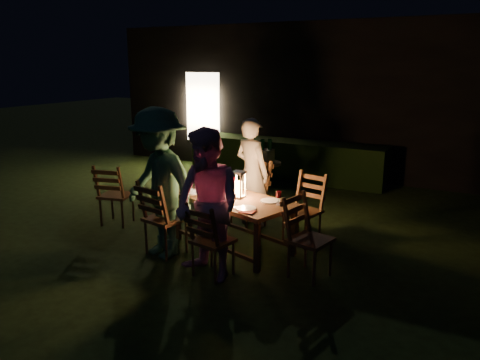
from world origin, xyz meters
The scene contains 29 objects.
garden_envelope centered at (-0.01, 6.15, 1.58)m, with size 40.00×40.00×3.20m.
dining_table centered at (0.39, -0.13, 0.61)m, with size 1.80×1.26×0.68m.
chair_near_left centered at (-0.27, -0.74, 0.31)m, with size 0.53×0.56×1.01m.
chair_near_right centered at (0.59, -1.00, 0.28)m, with size 0.48×0.51×0.92m.
chair_far_left centered at (0.19, 0.74, 0.31)m, with size 0.62×0.64×1.03m.
chair_far_right centered at (1.14, 0.44, 0.30)m, with size 0.54×0.56×0.98m.
chair_end centered at (1.56, -0.50, 0.29)m, with size 0.55×0.52×0.97m.
chair_spare centered at (-1.60, -0.16, 0.30)m, with size 0.53×0.55×0.98m.
person_house_side centered at (0.20, 0.78, 0.80)m, with size 0.59×0.39×1.61m, color beige.
person_opp_right centered at (0.57, -1.05, 0.86)m, with size 0.83×0.65×1.71m, color #D190BB.
person_opp_left centered at (-0.29, -0.78, 0.93)m, with size 1.21×0.69×1.87m, color #33664C.
lantern centered at (0.45, -0.10, 0.84)m, with size 0.16×0.16×0.35m.
plate_far_left centered at (-0.07, 0.24, 0.69)m, with size 0.25×0.25×0.01m, color white.
plate_near_left centered at (-0.20, -0.18, 0.69)m, with size 0.25×0.25×0.01m, color white.
plate_far_right centered at (0.88, -0.06, 0.69)m, with size 0.25×0.25×0.01m, color white.
plate_near_right centered at (0.75, -0.48, 0.69)m, with size 0.25×0.25×0.01m, color white.
wineglass_a centered at (0.18, 0.22, 0.77)m, with size 0.06×0.06×0.18m, color #59070F, non-canonical shape.
wineglass_b centered at (-0.34, -0.03, 0.77)m, with size 0.06×0.06×0.18m, color #59070F, non-canonical shape.
wineglass_c centered at (0.59, -0.49, 0.77)m, with size 0.06×0.06×0.18m, color #59070F, non-canonical shape.
wineglass_d centered at (1.03, -0.14, 0.77)m, with size 0.06×0.06×0.18m, color #59070F, non-canonical shape.
wineglass_e centered at (0.20, -0.39, 0.77)m, with size 0.06×0.06×0.18m, color silver, non-canonical shape.
bottle_table centered at (0.15, -0.06, 0.82)m, with size 0.07×0.07×0.28m, color #0F471E.
napkin_left centered at (0.15, -0.39, 0.69)m, with size 0.18×0.14×0.01m, color red.
napkin_right centered at (0.82, -0.58, 0.69)m, with size 0.18×0.14×0.01m, color red.
phone centered at (-0.29, -0.24, 0.68)m, with size 0.14×0.07×0.01m, color black.
side_table centered at (-0.11, 1.95, 0.63)m, with size 0.53×0.53×0.71m.
ice_bucket centered at (-0.11, 1.95, 0.82)m, with size 0.30×0.30×0.22m, color #A5A8AD.
bottle_bucket_a centered at (-0.16, 1.91, 0.87)m, with size 0.07×0.07×0.32m, color #0F471E.
bottle_bucket_b centered at (-0.06, 1.99, 0.87)m, with size 0.07×0.07×0.32m, color #0F471E.
Camera 1 is at (3.19, -5.22, 2.38)m, focal length 35.00 mm.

